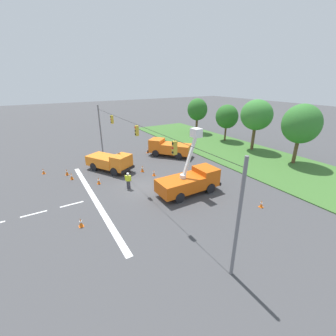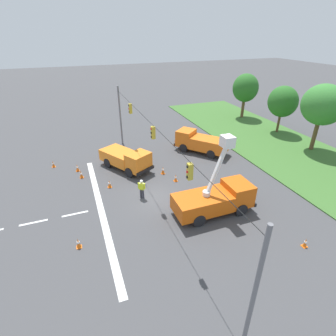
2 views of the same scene
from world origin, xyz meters
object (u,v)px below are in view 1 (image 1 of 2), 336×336
object	(u,v)px
tree_east	(301,124)
traffic_cone_far_left	(142,168)
traffic_cone_lane_edge_a	(148,151)
tree_centre	(256,115)
traffic_cone_far_right	(43,171)
traffic_cone_foreground_left	(71,176)
tree_west	(227,117)
traffic_cone_mid_left	(67,172)
traffic_cone_lane_edge_b	(261,204)
utility_truck_support_far	(110,162)
traffic_cone_near_bucket	(154,173)
utility_truck_support_near	(169,148)
utility_truck_bucket_lift	(190,180)
tree_far_west	(197,110)
traffic_cone_foreground_right	(99,181)
road_worker	(128,180)
traffic_cone_mid_right	(81,222)

from	to	relation	value
tree_east	traffic_cone_far_left	size ratio (longest dim) A/B	9.40
traffic_cone_far_left	traffic_cone_lane_edge_a	bearing A→B (deg)	148.77
tree_centre	traffic_cone_far_right	bearing A→B (deg)	-101.95
tree_centre	traffic_cone_foreground_left	bearing A→B (deg)	-95.94
tree_west	traffic_cone_foreground_left	distance (m)	27.53
traffic_cone_mid_left	traffic_cone_lane_edge_b	xyz separation A→B (m)	(16.49, 13.50, -0.06)
tree_centre	traffic_cone_lane_edge_a	size ratio (longest dim) A/B	11.59
utility_truck_support_far	traffic_cone_lane_edge_a	size ratio (longest dim) A/B	9.29
traffic_cone_near_bucket	traffic_cone_far_right	world-z (taller)	traffic_cone_near_bucket
tree_centre	utility_truck_support_far	world-z (taller)	tree_centre
tree_west	traffic_cone_near_bucket	world-z (taller)	tree_west
tree_centre	utility_truck_support_near	bearing A→B (deg)	-108.34
utility_truck_bucket_lift	utility_truck_support_far	xyz separation A→B (m)	(-9.73, -4.85, -0.18)
tree_far_west	traffic_cone_far_left	xyz separation A→B (m)	(13.47, -18.72, -4.35)
tree_far_west	traffic_cone_lane_edge_b	xyz separation A→B (m)	(26.31, -13.24, -4.43)
tree_west	traffic_cone_far_right	xyz separation A→B (m)	(0.22, -29.60, -3.99)
tree_east	traffic_cone_lane_edge_a	xyz separation A→B (m)	(-14.21, -14.60, -4.95)
traffic_cone_foreground_right	traffic_cone_lane_edge_a	world-z (taller)	traffic_cone_foreground_right
tree_centre	traffic_cone_near_bucket	xyz separation A→B (m)	(1.11, -18.20, -5.09)
road_worker	traffic_cone_lane_edge_a	xyz separation A→B (m)	(-9.78, 7.01, -0.68)
tree_centre	utility_truck_support_near	world-z (taller)	tree_centre
utility_truck_support_near	traffic_cone_mid_right	world-z (taller)	utility_truck_support_near
road_worker	traffic_cone_lane_edge_b	xyz separation A→B (m)	(9.46, 8.61, -0.67)
traffic_cone_foreground_right	traffic_cone_lane_edge_b	size ratio (longest dim) A/B	1.14
tree_west	traffic_cone_mid_right	distance (m)	31.17
traffic_cone_mid_left	traffic_cone_mid_right	bearing A→B (deg)	-3.34
utility_truck_support_near	utility_truck_bucket_lift	bearing A→B (deg)	-21.05
tree_east	tree_west	bearing A→B (deg)	176.79
traffic_cone_far_left	utility_truck_bucket_lift	bearing A→B (deg)	13.27
traffic_cone_foreground_right	traffic_cone_mid_left	bearing A→B (deg)	-149.60
utility_truck_support_near	traffic_cone_foreground_right	distance (m)	12.22
tree_centre	traffic_cone_lane_edge_b	xyz separation A→B (m)	(12.15, -13.36, -5.12)
tree_centre	traffic_cone_foreground_left	xyz separation A→B (m)	(-2.77, -26.60, -5.05)
utility_truck_bucket_lift	tree_centre	bearing A→B (deg)	111.24
traffic_cone_lane_edge_a	traffic_cone_mid_right	bearing A→B (deg)	-41.98
utility_truck_bucket_lift	traffic_cone_foreground_right	xyz separation A→B (m)	(-6.66, -7.22, -0.96)
traffic_cone_foreground_left	traffic_cone_lane_edge_a	xyz separation A→B (m)	(-4.33, 11.65, -0.07)
utility_truck_support_far	traffic_cone_foreground_left	distance (m)	4.72
tree_east	traffic_cone_near_bucket	world-z (taller)	tree_east
tree_centre	tree_east	xyz separation A→B (m)	(7.11, -0.36, -0.18)
utility_truck_bucket_lift	traffic_cone_lane_edge_a	bearing A→B (deg)	171.12
utility_truck_support_far	traffic_cone_lane_edge_a	distance (m)	8.11
tree_west	utility_truck_bucket_lift	distance (m)	22.04
traffic_cone_lane_edge_b	traffic_cone_foreground_right	bearing A→B (deg)	-137.97
utility_truck_support_far	utility_truck_support_near	bearing A→B (deg)	97.54
traffic_cone_far_left	utility_truck_support_far	bearing A→B (deg)	-127.37
utility_truck_support_near	traffic_cone_lane_edge_b	size ratio (longest dim) A/B	9.16
tree_west	traffic_cone_mid_left	size ratio (longest dim) A/B	8.26
tree_centre	traffic_cone_mid_left	bearing A→B (deg)	-99.19
traffic_cone_mid_left	tree_east	bearing A→B (deg)	66.63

